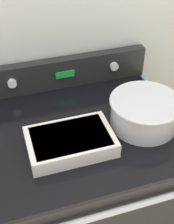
% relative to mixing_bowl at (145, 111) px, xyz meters
% --- Properties ---
extents(kitchen_wall, '(8.00, 0.05, 2.50)m').
position_rel_mixing_bowl_xyz_m(kitchen_wall, '(-0.24, 0.44, 0.27)').
color(kitchen_wall, silver).
rests_on(kitchen_wall, ground_plane).
extents(stove_range, '(0.82, 0.73, 0.91)m').
position_rel_mixing_bowl_xyz_m(stove_range, '(-0.24, 0.06, -0.53)').
color(stove_range, black).
rests_on(stove_range, ground_plane).
extents(control_panel, '(0.82, 0.07, 0.15)m').
position_rel_mixing_bowl_xyz_m(control_panel, '(-0.24, 0.38, 0.00)').
color(control_panel, black).
rests_on(control_panel, stove_range).
extents(mixing_bowl, '(0.29, 0.29, 0.12)m').
position_rel_mixing_bowl_xyz_m(mixing_bowl, '(0.00, 0.00, 0.00)').
color(mixing_bowl, silver).
rests_on(mixing_bowl, stove_range).
extents(casserole_dish, '(0.32, 0.21, 0.06)m').
position_rel_mixing_bowl_xyz_m(casserole_dish, '(-0.32, -0.04, -0.04)').
color(casserole_dish, silver).
rests_on(casserole_dish, stove_range).
extents(ladle, '(0.07, 0.33, 0.07)m').
position_rel_mixing_bowl_xyz_m(ladle, '(0.15, 0.06, -0.04)').
color(ladle, '#7AB2C6').
rests_on(ladle, stove_range).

